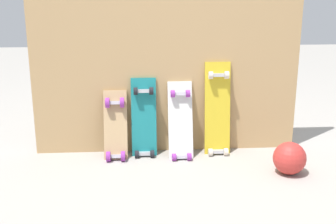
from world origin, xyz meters
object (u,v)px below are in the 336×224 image
(skateboard_yellow, at_px, (217,113))
(skateboard_natural, at_px, (115,129))
(skateboard_white, at_px, (181,125))
(skateboard_teal, at_px, (144,122))
(rubber_ball, at_px, (290,158))

(skateboard_yellow, bearing_deg, skateboard_natural, -176.79)
(skateboard_natural, height_order, skateboard_white, skateboard_white)
(skateboard_natural, distance_m, skateboard_teal, 0.21)
(skateboard_white, relative_size, skateboard_yellow, 0.82)
(skateboard_yellow, height_order, rubber_ball, skateboard_yellow)
(skateboard_natural, xyz_separation_m, rubber_ball, (1.13, -0.37, -0.10))
(skateboard_teal, bearing_deg, skateboard_white, -9.45)
(skateboard_white, height_order, skateboard_yellow, skateboard_yellow)
(skateboard_yellow, xyz_separation_m, rubber_ball, (0.40, -0.41, -0.19))
(skateboard_natural, height_order, skateboard_yellow, skateboard_yellow)
(skateboard_teal, distance_m, skateboard_white, 0.26)
(skateboard_natural, xyz_separation_m, skateboard_teal, (0.20, 0.04, 0.04))
(skateboard_white, bearing_deg, skateboard_teal, 170.55)
(skateboard_teal, height_order, rubber_ball, skateboard_teal)
(skateboard_white, bearing_deg, skateboard_yellow, 9.44)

